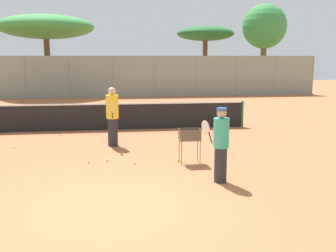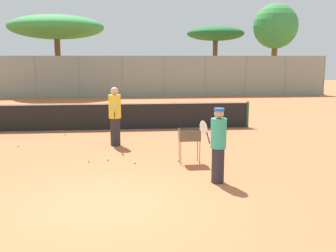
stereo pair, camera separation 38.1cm
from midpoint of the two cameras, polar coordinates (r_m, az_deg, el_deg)
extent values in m
plane|color=#B7663D|center=(7.84, -9.58, -11.50)|extent=(80.00, 80.00, 0.00)
cylinder|color=#26592D|center=(16.53, 10.07, 1.73)|extent=(0.10, 0.10, 1.07)
cube|color=black|center=(15.75, -8.73, 1.26)|extent=(10.66, 0.01, 1.01)
cube|color=white|center=(15.68, -8.78, 3.19)|extent=(10.66, 0.02, 0.06)
cylinder|color=gray|center=(29.45, -20.42, 6.66)|extent=(0.08, 0.08, 2.97)
cylinder|color=gray|center=(28.94, -14.47, 6.91)|extent=(0.08, 0.08, 2.97)
cylinder|color=gray|center=(28.74, -8.37, 7.10)|extent=(0.08, 0.08, 2.97)
cylinder|color=gray|center=(28.87, -2.25, 7.21)|extent=(0.08, 0.08, 2.97)
cylinder|color=gray|center=(29.32, 3.75, 7.24)|extent=(0.08, 0.08, 2.97)
cylinder|color=gray|center=(30.08, 9.51, 7.19)|extent=(0.08, 0.08, 2.97)
cylinder|color=gray|center=(31.11, 14.94, 7.08)|extent=(0.08, 0.08, 2.97)
cylinder|color=gray|center=(32.41, 19.97, 6.93)|extent=(0.08, 0.08, 2.97)
cube|color=gray|center=(28.74, -8.37, 7.10)|extent=(30.55, 0.01, 2.97)
cylinder|color=brown|center=(35.45, 13.31, 8.56)|extent=(0.49, 0.49, 4.33)
sphere|color=#388E42|center=(35.54, 13.53, 13.88)|extent=(3.76, 3.76, 3.76)
cylinder|color=brown|center=(34.06, 5.04, 8.65)|extent=(0.41, 0.41, 4.22)
ellipsoid|color=#1E6028|center=(34.11, 5.11, 13.21)|extent=(4.80, 4.80, 1.20)
cylinder|color=brown|center=(31.39, -17.37, 8.12)|extent=(0.43, 0.43, 4.20)
ellipsoid|color=#388E42|center=(31.46, -17.66, 13.55)|extent=(7.08, 7.08, 1.77)
cylinder|color=#26262D|center=(12.91, -8.85, -0.88)|extent=(0.32, 0.32, 0.91)
cylinder|color=yellow|center=(12.78, -8.95, 2.79)|extent=(0.40, 0.40, 0.76)
sphere|color=#DBB28C|center=(12.73, -9.01, 5.03)|extent=(0.25, 0.25, 0.25)
cylinder|color=black|center=(12.43, -8.94, 1.71)|extent=(0.03, 0.15, 0.27)
ellipsoid|color=silver|center=(12.21, -8.97, 2.61)|extent=(0.03, 0.40, 0.43)
cylinder|color=#26262D|center=(9.13, 6.44, -5.62)|extent=(0.29, 0.29, 0.82)
cylinder|color=teal|center=(8.96, 6.53, -1.01)|extent=(0.36, 0.36, 0.68)
sphere|color=tan|center=(8.89, 6.59, 1.85)|extent=(0.22, 0.22, 0.22)
cylinder|color=#2659B2|center=(8.88, 6.60, 2.45)|extent=(0.23, 0.23, 0.06)
cylinder|color=black|center=(9.26, 5.00, -1.70)|extent=(0.10, 0.14, 0.27)
ellipsoid|color=silver|center=(9.35, 4.30, -0.20)|extent=(0.22, 0.36, 0.43)
cylinder|color=brown|center=(10.48, 0.91, -4.01)|extent=(0.02, 0.02, 0.65)
cylinder|color=brown|center=(10.57, 3.65, -3.91)|extent=(0.02, 0.02, 0.65)
cylinder|color=brown|center=(10.83, 0.63, -3.55)|extent=(0.02, 0.02, 0.65)
cylinder|color=brown|center=(10.91, 3.28, -3.47)|extent=(0.02, 0.02, 0.65)
cube|color=brown|center=(10.62, 2.13, -2.00)|extent=(0.55, 0.40, 0.01)
cube|color=brown|center=(10.40, 2.33, -1.45)|extent=(0.55, 0.01, 0.30)
cube|color=brown|center=(10.78, 1.96, -1.04)|extent=(0.55, 0.01, 0.30)
cube|color=brown|center=(10.55, 0.67, -1.28)|extent=(0.01, 0.40, 0.30)
cube|color=brown|center=(10.64, 3.60, -1.20)|extent=(0.01, 0.40, 0.30)
sphere|color=#D1E54C|center=(10.60, 1.98, -1.81)|extent=(0.07, 0.07, 0.07)
sphere|color=#D1E54C|center=(10.76, 2.34, -1.64)|extent=(0.07, 0.07, 0.07)
sphere|color=#D1E54C|center=(10.59, 2.78, -1.54)|extent=(0.07, 0.07, 0.07)
sphere|color=#D1E54C|center=(10.62, 2.87, -1.80)|extent=(0.07, 0.07, 0.07)
sphere|color=#D1E54C|center=(10.55, 3.34, -1.59)|extent=(0.07, 0.07, 0.07)
sphere|color=#D1E54C|center=(10.56, 1.07, -1.85)|extent=(0.07, 0.07, 0.07)
sphere|color=#D1E54C|center=(10.65, 2.64, -1.47)|extent=(0.07, 0.07, 0.07)
sphere|color=#D1E54C|center=(10.68, 3.18, -1.74)|extent=(0.07, 0.07, 0.07)
sphere|color=#D1E54C|center=(10.67, 2.87, -1.74)|extent=(0.07, 0.07, 0.07)
sphere|color=#D1E54C|center=(10.92, 0.55, -5.00)|extent=(0.07, 0.07, 0.07)
sphere|color=#D1E54C|center=(11.04, -12.48, -5.08)|extent=(0.07, 0.07, 0.07)
sphere|color=#D1E54C|center=(11.10, -9.78, -4.91)|extent=(0.07, 0.07, 0.07)
sphere|color=#D1E54C|center=(15.46, 6.28, -0.62)|extent=(0.07, 0.07, 0.07)
sphere|color=#D1E54C|center=(13.51, -22.18, -2.84)|extent=(0.07, 0.07, 0.07)
sphere|color=#D1E54C|center=(15.03, -16.04, -1.26)|extent=(0.07, 0.07, 0.07)
sphere|color=#D1E54C|center=(10.71, -5.82, -5.36)|extent=(0.07, 0.07, 0.07)
cube|color=#3F4C8C|center=(33.32, -23.23, 5.00)|extent=(4.20, 1.70, 0.90)
camera|label=1|loc=(0.19, -91.02, -0.18)|focal=42.00mm
camera|label=2|loc=(0.19, 88.98, 0.18)|focal=42.00mm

